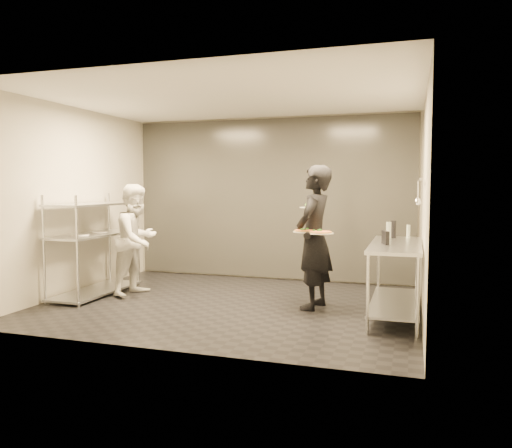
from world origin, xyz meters
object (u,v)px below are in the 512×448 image
(bottle_green, at_px, (389,231))
(chef, at_px, (137,240))
(bottle_clear, at_px, (408,231))
(salad_plate, at_px, (309,206))
(pass_rack, at_px, (95,243))
(pizza_plate_near, at_px, (304,231))
(bottle_dark, at_px, (393,229))
(prep_counter, at_px, (395,267))
(waiter, at_px, (314,237))
(pos_monitor, at_px, (385,237))
(pizza_plate_far, at_px, (320,232))

(bottle_green, bearing_deg, chef, -177.09)
(chef, bearing_deg, bottle_clear, -71.74)
(salad_plate, bearing_deg, pass_rack, -173.05)
(chef, relative_size, bottle_clear, 9.65)
(pizza_plate_near, relative_size, bottle_dark, 1.22)
(prep_counter, bearing_deg, bottle_clear, 80.34)
(waiter, relative_size, bottle_clear, 11.09)
(chef, relative_size, pizza_plate_near, 5.71)
(pizza_plate_near, relative_size, salad_plate, 1.09)
(waiter, height_order, bottle_dark, waiter)
(salad_plate, relative_size, pos_monitor, 1.18)
(pass_rack, xyz_separation_m, bottle_clear, (4.47, 0.80, 0.24))
(pizza_plate_far, height_order, bottle_clear, bottle_clear)
(chef, distance_m, pizza_plate_far, 2.82)
(salad_plate, bearing_deg, prep_counter, -18.27)
(pizza_plate_near, distance_m, pizza_plate_far, 0.22)
(pizza_plate_far, bearing_deg, bottle_dark, 38.15)
(bottle_dark, bearing_deg, pass_rack, -171.91)
(pass_rack, relative_size, pos_monitor, 7.08)
(chef, xyz_separation_m, salad_plate, (2.57, 0.20, 0.53))
(bottle_dark, bearing_deg, pos_monitor, -94.98)
(waiter, relative_size, pos_monitor, 8.38)
(pass_rack, bearing_deg, pos_monitor, -1.98)
(waiter, xyz_separation_m, chef, (-2.69, 0.05, -0.12))
(prep_counter, bearing_deg, pizza_plate_far, -174.99)
(bottle_clear, bearing_deg, prep_counter, -99.66)
(waiter, relative_size, bottle_dark, 7.97)
(salad_plate, bearing_deg, pos_monitor, -27.03)
(pizza_plate_far, bearing_deg, bottle_green, 28.88)
(chef, height_order, pos_monitor, chef)
(bottle_clear, bearing_deg, pos_monitor, -105.12)
(bottle_clear, bearing_deg, waiter, -150.57)
(pass_rack, distance_m, chef, 0.63)
(pizza_plate_near, bearing_deg, pos_monitor, -6.07)
(salad_plate, height_order, bottle_green, salad_plate)
(chef, bearing_deg, pos_monitor, -86.05)
(pizza_plate_near, height_order, pizza_plate_far, pizza_plate_near)
(chef, height_order, bottle_green, chef)
(pizza_plate_near, bearing_deg, bottle_green, 21.70)
(chef, bearing_deg, pass_rack, 116.82)
(pos_monitor, bearing_deg, bottle_green, 72.25)
(bottle_clear, bearing_deg, bottle_dark, -134.41)
(prep_counter, relative_size, pizza_plate_near, 6.23)
(pos_monitor, distance_m, bottle_dark, 0.76)
(waiter, relative_size, pizza_plate_far, 5.47)
(pass_rack, distance_m, bottle_green, 4.25)
(pass_rack, distance_m, prep_counter, 4.33)
(bottle_green, bearing_deg, salad_plate, 179.35)
(pass_rack, xyz_separation_m, pizza_plate_far, (3.40, -0.08, 0.26))
(prep_counter, xyz_separation_m, pos_monitor, (-0.12, -0.15, 0.38))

